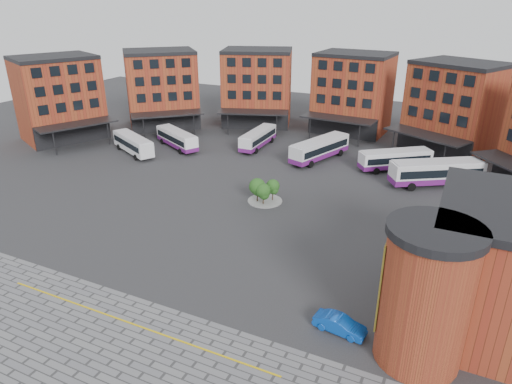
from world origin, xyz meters
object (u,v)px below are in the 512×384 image
at_px(bus_a, 133,143).
at_px(bus_d, 320,149).
at_px(bus_c, 258,138).
at_px(bus_e, 395,159).
at_px(tree_island, 263,190).
at_px(bus_f, 437,172).
at_px(blue_car, 340,324).
at_px(bus_b, 177,139).

xyz_separation_m(bus_a, bus_d, (28.67, 10.20, 0.04)).
bearing_deg(bus_a, bus_d, -43.49).
relative_size(bus_c, bus_e, 1.03).
height_order(bus_a, bus_c, bus_a).
xyz_separation_m(tree_island, bus_f, (19.00, 15.26, 0.16)).
bearing_deg(bus_e, bus_d, -125.17).
height_order(bus_a, bus_f, bus_f).
bearing_deg(blue_car, bus_c, 39.68).
bearing_deg(blue_car, bus_d, 27.16).
bearing_deg(bus_c, bus_b, -153.87).
bearing_deg(bus_a, bus_e, -48.35).
xyz_separation_m(bus_b, blue_car, (38.03, -33.52, -0.94)).
relative_size(bus_b, bus_d, 0.86).
relative_size(tree_island, bus_d, 0.36).
height_order(bus_d, blue_car, bus_d).
distance_m(bus_d, blue_car, 40.59).
bearing_deg(bus_f, blue_car, -38.35).
bearing_deg(bus_d, blue_car, -50.09).
bearing_deg(bus_c, bus_d, -9.08).
bearing_deg(bus_b, blue_car, -103.12).
bearing_deg(bus_e, bus_b, -119.20).
bearing_deg(bus_a, bus_c, -28.20).
bearing_deg(bus_b, bus_a, 168.43).
distance_m(tree_island, bus_f, 24.37).
distance_m(bus_d, bus_f, 18.08).
bearing_deg(bus_b, bus_e, -53.85).
bearing_deg(bus_f, bus_a, -114.05).
xyz_separation_m(bus_d, bus_f, (17.75, -3.46, 0.11)).
bearing_deg(bus_c, blue_car, -57.83).
distance_m(bus_a, bus_d, 30.43).
height_order(bus_c, bus_d, bus_d).
relative_size(bus_b, bus_f, 0.86).
distance_m(bus_c, bus_e, 23.23).
bearing_deg(blue_car, tree_island, 45.29).
bearing_deg(bus_c, bus_e, -3.95).
bearing_deg(bus_c, bus_f, -10.68).
bearing_deg(bus_d, bus_e, 21.50).
relative_size(bus_a, blue_car, 2.57).
bearing_deg(bus_f, bus_e, -154.39).
bearing_deg(bus_c, tree_island, -63.88).
height_order(bus_a, bus_b, bus_a).
height_order(bus_b, bus_c, bus_b).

